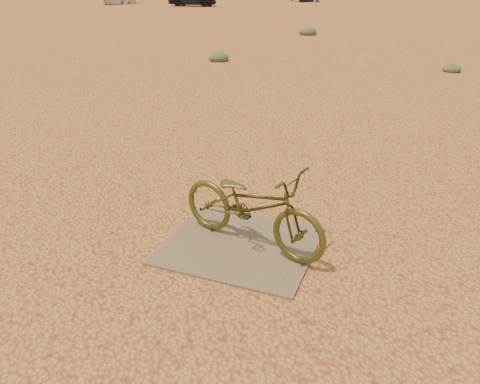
% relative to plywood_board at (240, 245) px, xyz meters
% --- Properties ---
extents(ground, '(120.00, 120.00, 0.00)m').
position_rel_plywood_board_xyz_m(ground, '(-0.10, -0.47, -0.01)').
color(ground, '#DD9D4E').
rests_on(ground, ground).
extents(plywood_board, '(1.36, 1.22, 0.02)m').
position_rel_plywood_board_xyz_m(plywood_board, '(0.00, 0.00, 0.00)').
color(plywood_board, '#6C5E48').
rests_on(plywood_board, ground).
extents(bicycle, '(1.60, 0.89, 0.80)m').
position_rel_plywood_board_xyz_m(bicycle, '(0.10, 0.04, 0.41)').
color(bicycle, '#4D4C1E').
rests_on(bicycle, plywood_board).
extents(kale_a, '(0.59, 0.59, 0.32)m').
position_rel_plywood_board_xyz_m(kale_a, '(-4.45, 9.53, -0.01)').
color(kale_a, '#4B6643').
rests_on(kale_a, ground).
extents(kale_b, '(0.46, 0.46, 0.25)m').
position_rel_plywood_board_xyz_m(kale_b, '(1.97, 10.19, -0.01)').
color(kale_b, '#4B6643').
rests_on(kale_b, ground).
extents(kale_c, '(0.77, 0.77, 0.42)m').
position_rel_plywood_board_xyz_m(kale_c, '(-3.65, 17.14, -0.01)').
color(kale_c, '#4B6643').
rests_on(kale_c, ground).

